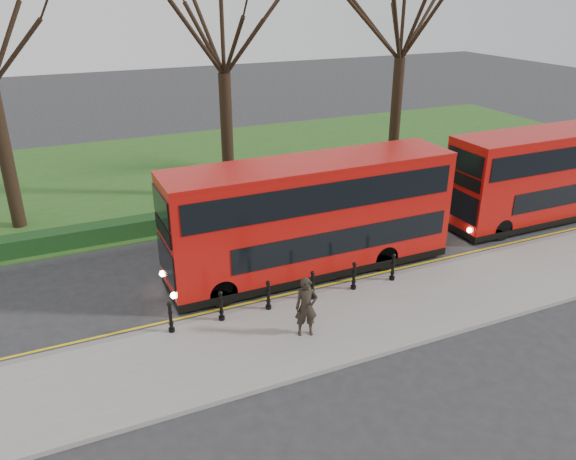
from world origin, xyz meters
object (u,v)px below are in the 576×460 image
bus_rear (553,175)px  pedestrian (306,307)px  bollard_row (291,290)px  bus_lead (311,218)px

bus_rear → pedestrian: 15.19m
bollard_row → bus_rear: (14.25, 2.38, 1.46)m
bollard_row → bus_rear: bearing=9.5°
pedestrian → bollard_row: bearing=96.4°
bollard_row → bus_rear: size_ratio=0.79×
pedestrian → bus_lead: bearing=78.3°
bollard_row → bus_rear: 14.52m
bus_rear → pedestrian: bearing=-163.9°
pedestrian → bus_rear: bearing=32.4°
bollard_row → pedestrian: (-0.32, -1.83, 0.46)m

